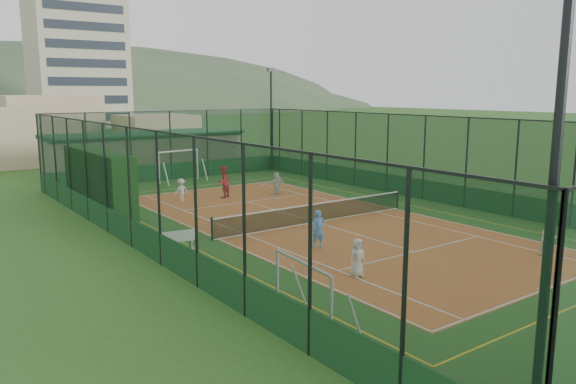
% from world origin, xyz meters
% --- Properties ---
extents(ground, '(300.00, 300.00, 0.00)m').
position_xyz_m(ground, '(0.00, 0.00, 0.00)').
color(ground, '#25521C').
rests_on(ground, ground).
extents(court_slab, '(11.17, 23.97, 0.01)m').
position_xyz_m(court_slab, '(0.00, 0.00, 0.01)').
color(court_slab, '#AD5726').
rests_on(court_slab, ground).
extents(tennis_net, '(11.67, 0.12, 1.06)m').
position_xyz_m(tennis_net, '(0.00, 0.00, 0.53)').
color(tennis_net, black).
rests_on(tennis_net, ground).
extents(perimeter_fence, '(18.12, 34.12, 5.00)m').
position_xyz_m(perimeter_fence, '(0.00, 0.00, 2.50)').
color(perimeter_fence, black).
rests_on(perimeter_fence, ground).
extents(floodlight_sw, '(0.60, 0.26, 8.25)m').
position_xyz_m(floodlight_sw, '(-8.60, -16.60, 4.12)').
color(floodlight_sw, black).
rests_on(floodlight_sw, ground).
extents(floodlight_ne, '(0.60, 0.26, 8.25)m').
position_xyz_m(floodlight_ne, '(8.60, 16.60, 4.12)').
color(floodlight_ne, black).
rests_on(floodlight_ne, ground).
extents(clubhouse, '(15.20, 7.20, 3.15)m').
position_xyz_m(clubhouse, '(0.00, 22.00, 1.57)').
color(clubhouse, tan).
rests_on(clubhouse, ground).
extents(apartment_tower, '(15.00, 12.00, 30.00)m').
position_xyz_m(apartment_tower, '(12.00, 82.00, 15.00)').
color(apartment_tower, beige).
rests_on(apartment_tower, ground).
extents(hedge_left, '(1.19, 7.92, 3.46)m').
position_xyz_m(hedge_left, '(-8.30, 7.38, 1.73)').
color(hedge_left, black).
rests_on(hedge_left, ground).
extents(white_bench, '(1.62, 0.66, 0.88)m').
position_xyz_m(white_bench, '(-7.80, -0.53, 0.44)').
color(white_bench, white).
rests_on(white_bench, ground).
extents(futsal_goal_near, '(2.94, 1.11, 1.85)m').
position_xyz_m(futsal_goal_near, '(-8.13, -9.56, 0.93)').
color(futsal_goal_near, white).
rests_on(futsal_goal_near, ground).
extents(futsal_goal_far, '(3.53, 1.55, 2.20)m').
position_xyz_m(futsal_goal_far, '(0.04, 15.84, 1.10)').
color(futsal_goal_far, white).
rests_on(futsal_goal_far, ground).
extents(child_near_left, '(0.69, 0.46, 1.37)m').
position_xyz_m(child_near_left, '(-3.98, -7.29, 0.69)').
color(child_near_left, white).
rests_on(child_near_left, court_slab).
extents(child_near_mid, '(0.66, 0.52, 1.60)m').
position_xyz_m(child_near_mid, '(-2.80, -3.67, 0.81)').
color(child_near_mid, '#518FE7').
rests_on(child_near_mid, court_slab).
extents(child_near_right, '(0.83, 0.77, 1.36)m').
position_xyz_m(child_near_right, '(3.83, -9.82, 0.69)').
color(child_near_right, silver).
rests_on(child_near_right, court_slab).
extents(child_far_left, '(0.94, 0.61, 1.38)m').
position_xyz_m(child_far_left, '(-3.15, 8.68, 0.70)').
color(child_far_left, white).
rests_on(child_far_left, court_slab).
extents(child_far_right, '(0.84, 0.49, 1.34)m').
position_xyz_m(child_far_right, '(3.01, 7.67, 0.68)').
color(child_far_right, silver).
rests_on(child_far_right, court_slab).
extents(child_far_back, '(1.34, 0.63, 1.39)m').
position_xyz_m(child_far_back, '(2.68, 7.35, 0.70)').
color(child_far_back, silver).
rests_on(child_far_back, court_slab).
extents(coach, '(1.21, 1.13, 1.97)m').
position_xyz_m(coach, '(-0.53, 8.38, 1.00)').
color(coach, '#B41329').
rests_on(coach, court_slab).
extents(tennis_balls, '(3.34, 0.59, 0.07)m').
position_xyz_m(tennis_balls, '(-1.35, 1.52, 0.04)').
color(tennis_balls, '#CCE033').
rests_on(tennis_balls, court_slab).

